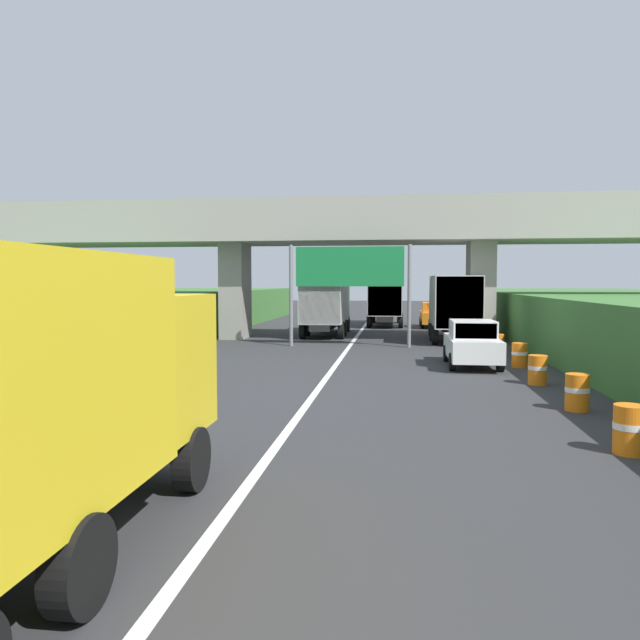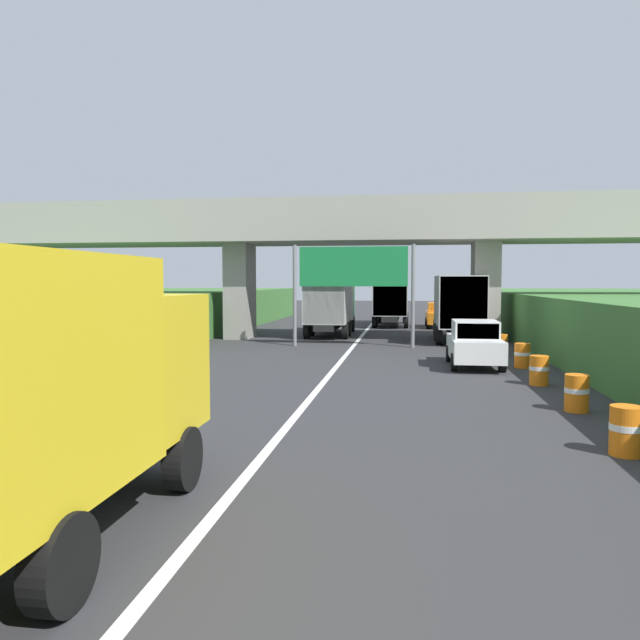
{
  "view_description": "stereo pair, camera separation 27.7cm",
  "coord_description": "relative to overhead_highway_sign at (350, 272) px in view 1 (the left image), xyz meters",
  "views": [
    {
      "loc": [
        2.27,
        0.38,
        3.14
      ],
      "look_at": [
        0.0,
        18.06,
        2.0
      ],
      "focal_mm": 33.76,
      "sensor_mm": 36.0,
      "label": 1
    },
    {
      "loc": [
        2.54,
        0.41,
        3.14
      ],
      "look_at": [
        0.0,
        18.06,
        2.0
      ],
      "focal_mm": 33.76,
      "sensor_mm": 36.0,
      "label": 2
    }
  ],
  "objects": [
    {
      "name": "construction_barrel_4",
      "position": [
        6.74,
        -6.22,
        -3.12
      ],
      "size": [
        0.57,
        0.57,
        0.9
      ],
      "color": "orange",
      "rests_on": "ground"
    },
    {
      "name": "construction_barrel_2",
      "position": [
        6.64,
        -13.69,
        -3.12
      ],
      "size": [
        0.57,
        0.57,
        0.9
      ],
      "color": "orange",
      "rests_on": "ground"
    },
    {
      "name": "car_orange",
      "position": [
        4.8,
        13.0,
        -2.72
      ],
      "size": [
        1.86,
        4.1,
        1.72
      ],
      "color": "orange",
      "rests_on": "ground"
    },
    {
      "name": "truck_silver",
      "position": [
        5.23,
        3.75,
        -1.65
      ],
      "size": [
        2.44,
        7.3,
        3.44
      ],
      "color": "black",
      "rests_on": "ground"
    },
    {
      "name": "lane_centre_stripe",
      "position": [
        0.0,
        -2.94,
        -3.58
      ],
      "size": [
        0.2,
        92.55,
        0.01
      ],
      "primitive_type": "cube",
      "color": "white",
      "rests_on": "ground"
    },
    {
      "name": "truck_green",
      "position": [
        -1.82,
        6.11,
        -1.65
      ],
      "size": [
        2.44,
        7.3,
        3.44
      ],
      "color": "black",
      "rests_on": "ground"
    },
    {
      "name": "car_white",
      "position": [
        5.04,
        -6.16,
        -2.72
      ],
      "size": [
        1.86,
        4.1,
        1.72
      ],
      "color": "silver",
      "rests_on": "ground"
    },
    {
      "name": "truck_black",
      "position": [
        1.47,
        14.34,
        -1.65
      ],
      "size": [
        2.44,
        7.3,
        3.44
      ],
      "color": "black",
      "rests_on": "ground"
    },
    {
      "name": "overpass_bridge",
      "position": [
        0.0,
        3.63,
        1.97
      ],
      "size": [
        40.0,
        4.8,
        7.41
      ],
      "color": "#9E998E",
      "rests_on": "ground"
    },
    {
      "name": "construction_barrel_1",
      "position": [
        6.49,
        -17.42,
        -3.12
      ],
      "size": [
        0.57,
        0.57,
        0.9
      ],
      "color": "orange",
      "rests_on": "ground"
    },
    {
      "name": "construction_barrel_3",
      "position": [
        6.54,
        -9.96,
        -3.12
      ],
      "size": [
        0.57,
        0.57,
        0.9
      ],
      "color": "orange",
      "rests_on": "ground"
    },
    {
      "name": "truck_yellow",
      "position": [
        -1.74,
        -23.1,
        -1.65
      ],
      "size": [
        2.44,
        7.3,
        3.44
      ],
      "color": "black",
      "rests_on": "ground"
    },
    {
      "name": "overhead_highway_sign",
      "position": [
        0.0,
        0.0,
        0.0
      ],
      "size": [
        5.88,
        0.18,
        4.91
      ],
      "color": "slate",
      "rests_on": "ground"
    },
    {
      "name": "construction_barrel_5",
      "position": [
        6.54,
        -2.49,
        -3.12
      ],
      "size": [
        0.57,
        0.57,
        0.9
      ],
      "color": "orange",
      "rests_on": "ground"
    }
  ]
}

